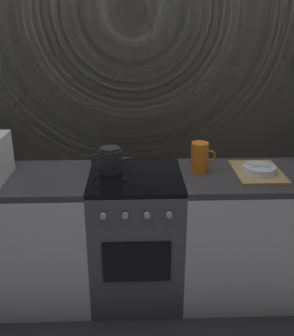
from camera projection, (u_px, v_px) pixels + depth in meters
The scene contains 8 objects.
ground_plane at pixel (137, 290), 2.91m from camera, with size 8.00×8.00×0.00m, color #2D2D33.
back_wall at pixel (135, 117), 2.77m from camera, with size 3.60×0.05×2.40m.
counter_left at pixel (3, 239), 2.71m from camera, with size 1.20×0.60×0.90m.
stove_unit at pixel (136, 236), 2.74m from camera, with size 0.60×0.63×0.90m.
counter_right at pixel (266, 234), 2.77m from camera, with size 1.20×0.60×0.90m.
kettle at pixel (110, 160), 2.61m from camera, with size 0.28×0.15×0.17m.
pitcher at pixel (200, 157), 2.60m from camera, with size 0.16×0.11×0.20m.
dish_pile at pixel (258, 171), 2.59m from camera, with size 0.30×0.40×0.07m.
Camera 1 is at (-0.01, -2.38, 1.89)m, focal length 42.98 mm.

